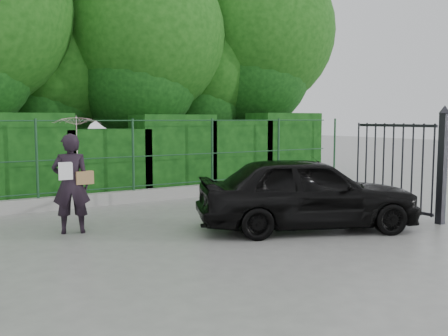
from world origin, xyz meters
TOP-DOWN VIEW (x-y plane):
  - ground at (0.00, 0.00)m, footprint 80.00×80.00m
  - kerb at (0.00, 4.50)m, footprint 14.00×0.25m
  - fence at (0.22, 4.50)m, footprint 14.13×0.06m
  - hedge at (0.08, 5.50)m, footprint 14.20×1.20m
  - trees at (1.14, 7.74)m, footprint 17.10×6.15m
  - gate at (4.60, -0.72)m, footprint 0.22×2.33m
  - woman at (-1.77, 1.94)m, footprint 0.96×0.87m
  - car at (2.03, -0.12)m, footprint 4.47×3.17m

SIDE VIEW (x-z plane):
  - ground at x=0.00m, z-range 0.00..0.00m
  - kerb at x=0.00m, z-range 0.00..0.30m
  - car at x=2.03m, z-range 0.00..1.41m
  - hedge at x=0.08m, z-range -0.08..2.20m
  - gate at x=4.60m, z-range 0.01..2.37m
  - fence at x=0.22m, z-range 0.30..2.10m
  - woman at x=-1.77m, z-range 0.28..2.44m
  - trees at x=1.14m, z-range 0.58..8.66m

